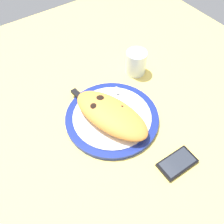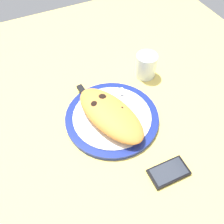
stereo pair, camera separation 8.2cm
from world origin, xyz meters
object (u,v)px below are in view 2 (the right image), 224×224
at_px(calzone, 110,114).
at_px(knife, 89,100).
at_px(fork, 125,102).
at_px(water_glass, 146,67).
at_px(plate, 112,117).
at_px(smartphone, 169,172).

height_order(calzone, knife, calzone).
relative_size(fork, knife, 0.76).
bearing_deg(fork, knife, 60.22).
bearing_deg(water_glass, plate, 123.77).
xyz_separation_m(calzone, water_glass, (0.15, -0.22, -0.00)).
bearing_deg(calzone, smartphone, -162.74).
bearing_deg(plate, smartphone, -165.65).
bearing_deg(fork, water_glass, -53.34).
relative_size(plate, knife, 1.40).
bearing_deg(calzone, plate, -50.09).
xyz_separation_m(plate, fork, (0.03, -0.06, 0.01)).
xyz_separation_m(fork, smartphone, (-0.28, 0.00, -0.01)).
height_order(fork, knife, knife).
relative_size(plate, calzone, 1.04).
height_order(fork, water_glass, water_glass).
bearing_deg(calzone, knife, 17.83).
bearing_deg(smartphone, calzone, 17.26).
xyz_separation_m(calzone, smartphone, (-0.24, -0.07, -0.04)).
distance_m(smartphone, water_glass, 0.42).
bearing_deg(knife, calzone, -162.17).
height_order(plate, water_glass, water_glass).
bearing_deg(calzone, water_glass, -55.91).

